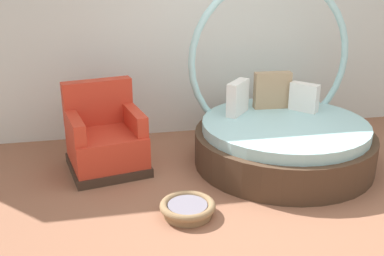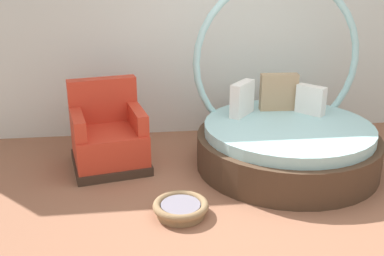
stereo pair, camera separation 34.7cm
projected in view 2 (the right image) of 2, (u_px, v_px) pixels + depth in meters
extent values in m
cube|color=#936047|center=(267.00, 210.00, 4.24)|extent=(8.00, 8.00, 0.02)
cube|color=silver|center=(226.00, 13.00, 5.74)|extent=(8.00, 0.12, 3.10)
cylinder|color=#473323|center=(287.00, 150.00, 5.06)|extent=(1.99, 1.99, 0.38)
cylinder|color=#9ED1D6|center=(288.00, 129.00, 4.97)|extent=(1.83, 1.83, 0.12)
torus|color=#9ED1D6|center=(277.00, 62.00, 5.26)|extent=(1.97, 0.08, 1.97)
cube|color=white|center=(311.00, 100.00, 5.22)|extent=(0.31, 0.33, 0.33)
cube|color=tan|center=(279.00, 92.00, 5.34)|extent=(0.44, 0.14, 0.43)
cube|color=white|center=(242.00, 99.00, 5.17)|extent=(0.34, 0.37, 0.39)
cube|color=#38281E|center=(111.00, 162.00, 5.10)|extent=(0.94, 0.94, 0.10)
cube|color=red|center=(109.00, 144.00, 5.02)|extent=(0.90, 0.90, 0.34)
cube|color=red|center=(103.00, 100.00, 5.15)|extent=(0.78, 0.31, 0.50)
cube|color=red|center=(78.00, 123.00, 4.83)|extent=(0.26, 0.69, 0.22)
cube|color=red|center=(137.00, 117.00, 5.02)|extent=(0.26, 0.69, 0.22)
cylinder|color=#8E704C|center=(181.00, 212.00, 4.14)|extent=(0.44, 0.44, 0.06)
torus|color=#8E704C|center=(181.00, 206.00, 4.11)|extent=(0.51, 0.51, 0.07)
cylinder|color=gray|center=(181.00, 207.00, 4.12)|extent=(0.36, 0.36, 0.05)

